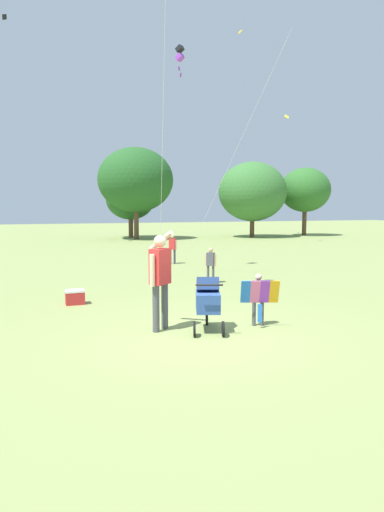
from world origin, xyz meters
TOP-DOWN VIEW (x-y plane):
  - ground_plane at (0.00, 0.00)m, footprint 120.00×120.00m
  - treeline_distant at (8.31, 24.54)m, footprint 37.16×7.29m
  - child_with_butterfly_kite at (1.29, 0.18)m, footprint 0.75×0.47m
  - person_adult_flyer at (-0.59, 0.58)m, footprint 0.55×0.72m
  - stroller at (0.25, 0.25)m, footprint 0.76×1.12m
  - kite_orange_delta at (2.35, 7.74)m, footprint 2.41×3.72m
  - distant_kites_cluster at (3.30, 21.87)m, footprint 27.44×8.12m
  - person_sitting_far at (2.36, 5.07)m, footprint 0.27×0.27m
  - person_kid_running at (2.70, 9.95)m, footprint 0.31×0.30m
  - cooler_box at (-1.88, 3.47)m, footprint 0.45×0.33m

SIDE VIEW (x-z plane):
  - ground_plane at x=0.00m, z-range 0.00..0.00m
  - cooler_box at x=-1.88m, z-range 0.00..0.35m
  - stroller at x=0.25m, z-range 0.09..1.12m
  - child_with_butterfly_kite at x=1.29m, z-range 0.11..1.15m
  - person_sitting_far at x=2.36m, z-range 0.10..1.20m
  - person_kid_running at x=2.70m, z-range 0.11..1.34m
  - person_adult_flyer at x=-0.59m, z-range 0.15..2.04m
  - treeline_distant at x=8.31m, z-range 0.42..7.17m
  - kite_orange_delta at x=2.35m, z-range 3.57..11.52m
  - distant_kites_cluster at x=3.30m, z-range 8.77..17.22m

